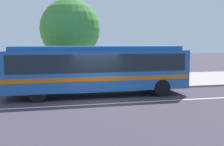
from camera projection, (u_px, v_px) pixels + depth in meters
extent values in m
plane|color=#3C3540|center=(97.00, 101.00, 14.80)|extent=(120.00, 120.00, 0.00)
cube|color=#9E948C|center=(82.00, 82.00, 21.45)|extent=(60.00, 8.00, 0.12)
cube|color=silver|center=(100.00, 104.00, 14.03)|extent=(56.00, 0.16, 0.01)
cube|color=#2259A6|center=(97.00, 69.00, 16.17)|extent=(10.57, 2.56, 2.25)
cube|color=#1D57AB|center=(97.00, 48.00, 16.04)|extent=(9.72, 2.26, 0.24)
cube|color=#19232D|center=(97.00, 62.00, 16.12)|extent=(9.94, 2.59, 0.99)
cube|color=#CF6214|center=(97.00, 76.00, 16.22)|extent=(10.36, 2.59, 0.24)
cube|color=#19232D|center=(179.00, 60.00, 17.30)|extent=(0.13, 2.23, 1.08)
cylinder|color=black|center=(148.00, 82.00, 18.19)|extent=(1.00, 0.28, 1.00)
cylinder|color=black|center=(162.00, 88.00, 16.01)|extent=(1.00, 0.28, 1.00)
cylinder|color=black|center=(39.00, 86.00, 16.62)|extent=(1.00, 0.28, 1.00)
cylinder|color=black|center=(38.00, 93.00, 14.44)|extent=(1.00, 0.28, 1.00)
cylinder|color=#333442|center=(158.00, 76.00, 20.90)|extent=(0.14, 0.14, 0.88)
cylinder|color=#333442|center=(160.00, 77.00, 20.84)|extent=(0.14, 0.14, 0.88)
cylinder|color=gold|center=(159.00, 67.00, 20.79)|extent=(0.47, 0.47, 0.59)
sphere|color=tan|center=(159.00, 61.00, 20.74)|extent=(0.24, 0.24, 0.24)
cylinder|color=brown|center=(71.00, 66.00, 20.44)|extent=(0.26, 0.26, 2.46)
sphere|color=#408538|center=(70.00, 29.00, 20.13)|extent=(4.38, 4.38, 4.38)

